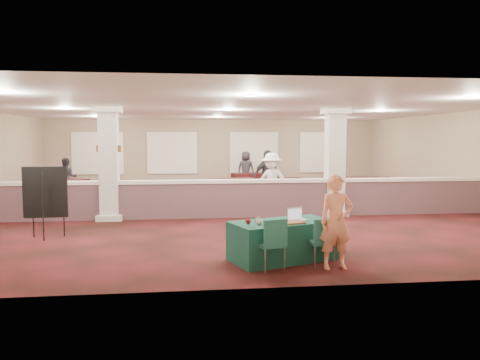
{
  "coord_description": "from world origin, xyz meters",
  "views": [
    {
      "loc": [
        -1.4,
        -14.86,
        2.26
      ],
      "look_at": [
        0.12,
        -2.0,
        1.13
      ],
      "focal_mm": 35.0,
      "sensor_mm": 36.0,
      "label": 1
    }
  ],
  "objects": [
    {
      "name": "attendee_a",
      "position": [
        -5.98,
        4.0,
        0.77
      ],
      "size": [
        0.78,
        0.51,
        1.53
      ],
      "primitive_type": "imported",
      "rotation": [
        0.0,
        0.0,
        0.14
      ],
      "color": "black",
      "rests_on": "ground"
    },
    {
      "name": "attendee_c",
      "position": [
        1.5,
        1.5,
        0.94
      ],
      "size": [
        1.22,
        0.94,
        1.88
      ],
      "primitive_type": "imported",
      "rotation": [
        0.0,
        0.0,
        0.44
      ],
      "color": "black",
      "rests_on": "ground"
    },
    {
      "name": "far_table_back_left",
      "position": [
        -6.01,
        3.2,
        0.38
      ],
      "size": [
        2.1,
        1.54,
        0.77
      ],
      "primitive_type": "cube",
      "rotation": [
        0.0,
        0.0,
        -0.35
      ],
      "color": "black",
      "rests_on": "ground"
    },
    {
      "name": "wall_front",
      "position": [
        0.0,
        -8.0,
        1.6
      ],
      "size": [
        16.0,
        0.04,
        3.2
      ],
      "primitive_type": "cube",
      "color": "gray",
      "rests_on": "ground"
    },
    {
      "name": "screen_glow",
      "position": [
        0.67,
        -6.24,
        0.85
      ],
      "size": [
        0.29,
        0.1,
        0.19
      ],
      "primitive_type": "cube",
      "rotation": [
        0.0,
        0.0,
        0.34
      ],
      "color": "silver",
      "rests_on": "near_table"
    },
    {
      "name": "partition_wall",
      "position": [
        0.0,
        -1.5,
        0.57
      ],
      "size": [
        15.6,
        0.28,
        1.1
      ],
      "color": "brown",
      "rests_on": "ground"
    },
    {
      "name": "attendee_b",
      "position": [
        1.39,
        0.0,
        0.91
      ],
      "size": [
        1.28,
        1.02,
        1.82
      ],
      "primitive_type": "imported",
      "rotation": [
        0.0,
        0.0,
        -0.49
      ],
      "color": "silver",
      "rests_on": "ground"
    },
    {
      "name": "far_table_back_right",
      "position": [
        2.5,
        3.79,
        0.34
      ],
      "size": [
        1.81,
        1.12,
        0.69
      ],
      "primitive_type": "cube",
      "rotation": [
        0.0,
        0.0,
        0.17
      ],
      "color": "black",
      "rests_on": "ground"
    },
    {
      "name": "ceiling",
      "position": [
        0.0,
        0.0,
        3.2
      ],
      "size": [
        16.0,
        16.0,
        0.02
      ],
      "primitive_type": "cube",
      "color": "silver",
      "rests_on": "wall_back"
    },
    {
      "name": "laptop_base",
      "position": [
        0.71,
        -6.34,
        0.74
      ],
      "size": [
        0.39,
        0.33,
        0.02
      ],
      "primitive_type": "cube",
      "rotation": [
        0.0,
        0.0,
        0.34
      ],
      "color": "silver",
      "rests_on": "near_table"
    },
    {
      "name": "attendee_d",
      "position": [
        1.46,
        7.0,
        0.85
      ],
      "size": [
        0.95,
        0.75,
        1.69
      ],
      "primitive_type": "imported",
      "rotation": [
        0.0,
        0.0,
        2.73
      ],
      "color": "black",
      "rests_on": "ground"
    },
    {
      "name": "yarn_red",
      "position": [
        -0.27,
        -6.58,
        0.78
      ],
      "size": [
        0.1,
        0.1,
        0.1
      ],
      "primitive_type": "sphere",
      "color": "maroon",
      "rests_on": "near_table"
    },
    {
      "name": "wall_right",
      "position": [
        8.0,
        0.0,
        1.6
      ],
      "size": [
        0.04,
        16.0,
        3.2
      ],
      "primitive_type": "cube",
      "color": "gray",
      "rests_on": "ground"
    },
    {
      "name": "column_right",
      "position": [
        3.0,
        -1.5,
        1.64
      ],
      "size": [
        0.72,
        0.72,
        3.2
      ],
      "color": "beige",
      "rests_on": "ground"
    },
    {
      "name": "conf_chair_main",
      "position": [
        1.02,
        -6.92,
        0.51
      ],
      "size": [
        0.46,
        0.46,
        0.87
      ],
      "rotation": [
        0.0,
        0.0,
        0.05
      ],
      "color": "#1D5654",
      "rests_on": "ground"
    },
    {
      "name": "sconce_right",
      "position": [
        -3.22,
        -1.5,
        2.0
      ],
      "size": [
        0.12,
        0.12,
        0.18
      ],
      "color": "brown",
      "rests_on": "column_left"
    },
    {
      "name": "yarn_cream",
      "position": [
        -0.08,
        -6.67,
        0.79
      ],
      "size": [
        0.11,
        0.11,
        0.11
      ],
      "primitive_type": "sphere",
      "color": "beige",
      "rests_on": "near_table"
    },
    {
      "name": "far_table_front_left",
      "position": [
        -4.33,
        0.3,
        0.39
      ],
      "size": [
        2.09,
        1.35,
        0.78
      ],
      "primitive_type": "cube",
      "rotation": [
        0.0,
        0.0,
        -0.22
      ],
      "color": "black",
      "rests_on": "ground"
    },
    {
      "name": "ground",
      "position": [
        0.0,
        0.0,
        0.0
      ],
      "size": [
        16.0,
        16.0,
        0.0
      ],
      "primitive_type": "plane",
      "color": "#491216",
      "rests_on": "ground"
    },
    {
      "name": "far_table_front_center",
      "position": [
        0.43,
        3.0,
        0.37
      ],
      "size": [
        2.05,
        1.54,
        0.74
      ],
      "primitive_type": "cube",
      "rotation": [
        0.0,
        0.0,
        0.38
      ],
      "color": "black",
      "rests_on": "ground"
    },
    {
      "name": "sconce_left",
      "position": [
        -3.78,
        -1.5,
        2.0
      ],
      "size": [
        0.12,
        0.12,
        0.18
      ],
      "color": "brown",
      "rests_on": "column_left"
    },
    {
      "name": "yarn_grey",
      "position": [
        -0.06,
        -6.43,
        0.79
      ],
      "size": [
        0.1,
        0.1,
        0.1
      ],
      "primitive_type": "sphere",
      "color": "#4C4C51",
      "rests_on": "near_table"
    },
    {
      "name": "scissors",
      "position": [
        1.12,
        -6.44,
        0.74
      ],
      "size": [
        0.12,
        0.07,
        0.01
      ],
      "primitive_type": "cube",
      "rotation": [
        0.0,
        0.0,
        0.34
      ],
      "color": "red",
      "rests_on": "near_table"
    },
    {
      "name": "knitting",
      "position": [
        0.54,
        -6.61,
        0.75
      ],
      "size": [
        0.48,
        0.42,
        0.03
      ],
      "primitive_type": "cube",
      "rotation": [
        0.0,
        0.0,
        0.34
      ],
      "color": "#C2641F",
      "rests_on": "near_table"
    },
    {
      "name": "column_left",
      "position": [
        -3.5,
        -1.5,
        1.64
      ],
      "size": [
        0.72,
        0.72,
        3.2
      ],
      "color": "beige",
      "rests_on": "ground"
    },
    {
      "name": "conf_chair_side",
      "position": [
        0.08,
        -7.08,
        0.54
      ],
      "size": [
        0.57,
        0.57,
        0.91
      ],
      "rotation": [
        0.0,
        0.0,
        0.31
      ],
      "color": "#1D5654",
      "rests_on": "ground"
    },
    {
      "name": "woman",
      "position": [
        1.21,
        -7.07,
        0.83
      ],
      "size": [
        0.61,
        0.41,
        1.65
      ],
      "primitive_type": "imported",
      "rotation": [
        0.0,
        0.0,
        0.02
      ],
      "color": "#FA856D",
      "rests_on": "ground"
    },
    {
      "name": "far_table_front_right",
      "position": [
        5.8,
        3.0,
        0.38
      ],
      "size": [
        2.06,
        1.51,
        0.75
      ],
      "primitive_type": "cube",
      "rotation": [
        0.0,
        0.0,
        -0.35
      ],
      "color": "black",
      "rests_on": "ground"
    },
    {
      "name": "near_table",
      "position": [
        0.41,
        -6.39,
        0.37
      ],
      "size": [
        2.12,
        1.53,
        0.73
      ],
      "primitive_type": "cube",
      "rotation": [
        0.0,
        0.0,
        0.34
      ],
      "color": "#103E36",
      "rests_on": "ground"
    },
    {
      "name": "far_table_back_center",
      "position": [
        1.65,
        6.5,
        0.35
      ],
      "size": [
        1.83,
        1.12,
        0.7
      ],
      "primitive_type": "cube",
      "rotation": [
        0.0,
        0.0,
        0.16
      ],
      "color": "black",
      "rests_on": "ground"
    },
    {
      "name": "wall_back",
      "position": [
        0.0,
        8.0,
        1.6
      ],
      "size": [
        16.0,
        0.04,
        3.2
      ],
      "primitive_type": "cube",
      "color": "gray",
      "rests_on": "ground"
    },
    {
      "name": "easel_board",
      "position": [
        -4.55,
        -3.9,
        1.05
      ],
      "size": [
        0.97,
        0.49,
        1.65
      ],
      "rotation": [
        0.0,
        0.0,
        0.03
      ],
      "color": "black",
      "rests_on": "ground"
    },
    {
      "name": "laptop_screen",
      "position": [
        0.67,
        -6.23,
        0.86
      ],
      "size": [
        0.32,
        0.12,
        0.22
      ],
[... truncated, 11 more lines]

